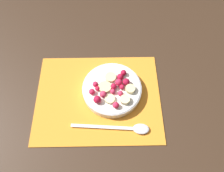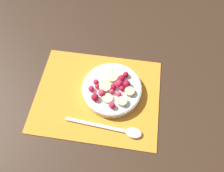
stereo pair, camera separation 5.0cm
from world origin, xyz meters
The scene contains 4 objects.
ground_plane centered at (0.00, 0.00, 0.00)m, with size 3.00×3.00×0.00m, color #382619.
placemat centered at (0.00, 0.00, 0.00)m, with size 0.37×0.29×0.01m.
fruit_bowl centered at (-0.04, -0.02, 0.02)m, with size 0.18×0.18×0.05m.
spoon centered at (-0.08, 0.10, 0.01)m, with size 0.22×0.04×0.01m.
Camera 2 is at (-0.09, 0.29, 0.59)m, focal length 35.00 mm.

